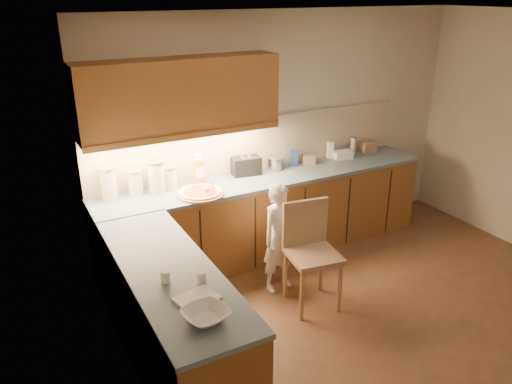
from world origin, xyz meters
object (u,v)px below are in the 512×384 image
child (280,238)px  wooden_chair (310,247)px  oil_jug (199,171)px  pizza_on_board (201,193)px  toaster (246,166)px

child → wooden_chair: child is taller
child → oil_jug: oil_jug is taller
oil_jug → pizza_on_board: bearing=-109.8°
child → wooden_chair: (0.13, -0.32, 0.02)m
wooden_chair → oil_jug: (-0.62, 1.13, 0.49)m
pizza_on_board → wooden_chair: pizza_on_board is taller
pizza_on_board → wooden_chair: (0.72, -0.87, -0.36)m
toaster → wooden_chair: bearing=-78.6°
wooden_chair → toaster: (-0.06, 1.17, 0.44)m
oil_jug → toaster: bearing=4.0°
child → oil_jug: (-0.49, 0.81, 0.51)m
wooden_chair → toaster: 1.25m
wooden_chair → toaster: bearing=101.8°
child → toaster: toaster is taller
wooden_chair → toaster: size_ratio=3.05×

